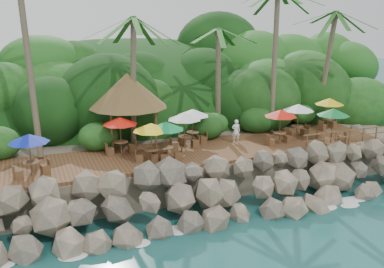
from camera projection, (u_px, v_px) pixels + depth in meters
name	position (u px, v px, depth m)	size (l,w,h in m)	color
ground	(234.00, 227.00, 22.63)	(140.00, 140.00, 0.00)	#19514F
land_base	(149.00, 131.00, 36.72)	(32.00, 25.20, 2.10)	gray
jungle_hill	(128.00, 123.00, 43.74)	(44.80, 28.00, 15.40)	#143811
seawall	(218.00, 192.00, 24.11)	(29.00, 4.00, 2.30)	gray
terrace	(192.00, 153.00, 27.43)	(26.00, 5.00, 0.20)	brown
jungle_foliage	(152.00, 146.00, 36.10)	(44.00, 16.00, 12.00)	#143811
foam_line	(232.00, 224.00, 22.89)	(25.20, 0.80, 0.06)	white
palapa	(128.00, 90.00, 28.23)	(5.06, 5.06, 4.60)	brown
dining_clusters	(216.00, 119.00, 27.45)	(22.77, 5.28, 2.30)	brown
railing	(350.00, 135.00, 28.62)	(7.20, 0.10, 1.00)	brown
waiter	(236.00, 131.00, 28.96)	(0.57, 0.37, 1.56)	white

